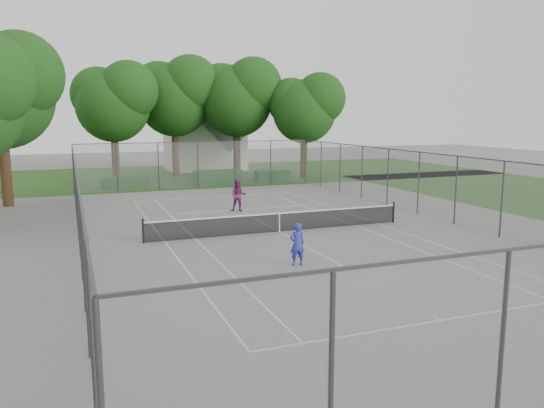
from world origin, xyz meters
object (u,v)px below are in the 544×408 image
object	(u,v)px
house	(204,133)
woman_player	(238,195)
tennis_net	(279,221)
girl_player	(297,244)

from	to	relation	value
house	woman_player	xyz separation A→B (m)	(-4.01, -24.40, -2.84)
tennis_net	woman_player	bearing A→B (deg)	91.83
house	tennis_net	bearing A→B (deg)	-97.16
house	girl_player	xyz separation A→B (m)	(-5.31, -35.90, -2.97)
tennis_net	girl_player	xyz separation A→B (m)	(-1.49, -5.52, 0.29)
house	woman_player	bearing A→B (deg)	-99.33
tennis_net	woman_player	world-z (taller)	woman_player
woman_player	tennis_net	bearing A→B (deg)	-65.70
girl_player	woman_player	size ratio (longest dim) A/B	0.86
tennis_net	woman_player	size ratio (longest dim) A/B	6.92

